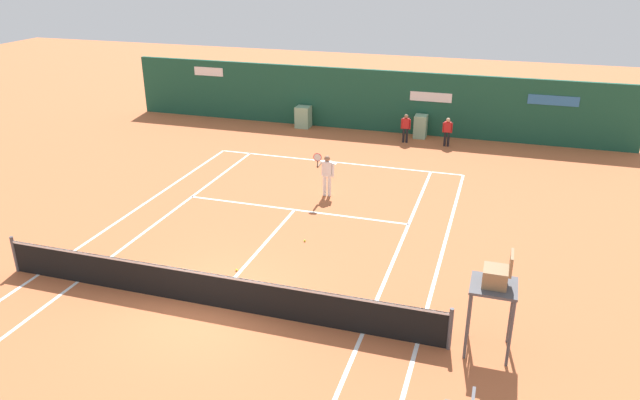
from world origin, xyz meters
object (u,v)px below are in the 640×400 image
Objects in this scene: umpire_chair at (495,285)px; tennis_ball_by_sideline at (237,270)px; player_on_baseline at (327,172)px; ball_kid_left_post at (447,130)px; tennis_ball_near_service_line at (305,241)px; ball_kid_centre_post at (406,126)px.

umpire_chair is 7.32m from tennis_ball_by_sideline.
player_on_baseline is at bearing 38.42° from umpire_chair.
player_on_baseline is at bearing 60.58° from ball_kid_left_post.
tennis_ball_by_sideline and tennis_ball_near_service_line have the same top height.
ball_kid_left_post is 11.67m from tennis_ball_near_service_line.
umpire_chair is at bearing 103.41° from ball_kid_centre_post.
player_on_baseline is 3.94m from tennis_ball_near_service_line.
ball_kid_left_post is (3.50, 7.43, -0.16)m from player_on_baseline.
ball_kid_left_post is 19.62× the size of tennis_ball_near_service_line.
player_on_baseline is 6.25m from tennis_ball_by_sideline.
ball_kid_left_post is (-2.64, 15.17, -0.93)m from umpire_chair.
ball_kid_centre_post is 13.79m from tennis_ball_by_sideline.
tennis_ball_near_service_line is at bearing 55.36° from umpire_chair.
umpire_chair is at bearing 125.64° from player_on_baseline.
ball_kid_centre_post is (-4.55, 15.17, -0.92)m from umpire_chair.
ball_kid_centre_post is 1.91m from ball_kid_left_post.
ball_kid_left_post is (1.91, -0.00, -0.01)m from ball_kid_centre_post.
player_on_baseline is at bearing 96.66° from tennis_ball_near_service_line.
player_on_baseline is 26.35× the size of tennis_ball_near_service_line.
ball_kid_centre_post is (1.59, 7.43, -0.14)m from player_on_baseline.
tennis_ball_near_service_line is (-1.14, -11.23, -0.75)m from ball_kid_centre_post.
umpire_chair reaches higher than player_on_baseline.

